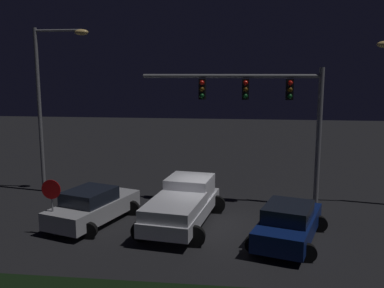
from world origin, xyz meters
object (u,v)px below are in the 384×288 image
object	(u,v)px
car_sedan_far	(93,206)
street_lamp_left	(49,91)
pickup_truck	(183,201)
stop_sign	(52,197)
traffic_signal_gantry	(266,102)
car_sedan	(289,223)

from	to	relation	value
car_sedan_far	street_lamp_left	xyz separation A→B (m)	(-3.72, 4.41, 4.60)
pickup_truck	stop_sign	xyz separation A→B (m)	(-4.87, -1.76, 0.56)
car_sedan_far	traffic_signal_gantry	distance (m)	9.01
traffic_signal_gantry	stop_sign	world-z (taller)	traffic_signal_gantry
car_sedan	stop_sign	xyz separation A→B (m)	(-9.02, -0.38, 0.82)
traffic_signal_gantry	stop_sign	size ratio (longest dim) A/B	3.73
stop_sign	pickup_truck	bearing A→B (deg)	19.83
car_sedan_far	street_lamp_left	distance (m)	7.37
traffic_signal_gantry	car_sedan_far	bearing A→B (deg)	-154.83
traffic_signal_gantry	street_lamp_left	bearing A→B (deg)	174.73
pickup_truck	car_sedan_far	world-z (taller)	pickup_truck
car_sedan	car_sedan_far	xyz separation A→B (m)	(-7.94, 1.10, 0.00)
pickup_truck	traffic_signal_gantry	size ratio (longest dim) A/B	0.68
pickup_truck	traffic_signal_gantry	xyz separation A→B (m)	(3.43, 3.12, 3.90)
pickup_truck	traffic_signal_gantry	world-z (taller)	traffic_signal_gantry
traffic_signal_gantry	stop_sign	distance (m)	10.20
car_sedan	stop_sign	bearing A→B (deg)	109.59
traffic_signal_gantry	pickup_truck	bearing A→B (deg)	-137.78
car_sedan	stop_sign	size ratio (longest dim) A/B	2.12
pickup_truck	traffic_signal_gantry	distance (m)	6.06
stop_sign	traffic_signal_gantry	bearing A→B (deg)	30.40
car_sedan_far	stop_sign	xyz separation A→B (m)	(-1.08, -1.48, 0.82)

